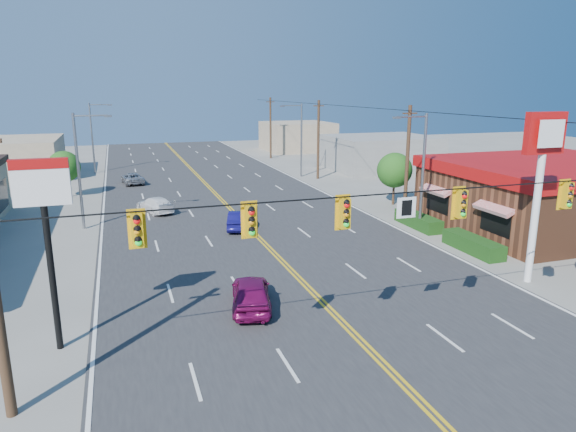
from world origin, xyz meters
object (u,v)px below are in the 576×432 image
object	(u,v)px
pizza_hut_sign	(45,215)
signal_span	(372,226)
kfc_pylon	(541,164)
car_silver	(133,179)
car_magenta	(251,294)
car_blue	(239,220)
car_white	(155,205)
kfc	(548,195)

from	to	relation	value
pizza_hut_sign	signal_span	bearing A→B (deg)	-20.19
kfc_pylon	car_silver	size ratio (longest dim) A/B	2.08
signal_span	car_magenta	distance (m)	7.33
car_blue	car_white	world-z (taller)	car_blue
car_blue	car_silver	size ratio (longest dim) A/B	0.95
kfc_pylon	car_silver	bearing A→B (deg)	117.45
car_magenta	car_white	size ratio (longest dim) A/B	1.00
car_magenta	car_blue	distance (m)	13.48
kfc	car_silver	world-z (taller)	kfc
kfc_pylon	kfc	bearing A→B (deg)	41.95
car_magenta	car_white	distance (m)	20.29
pizza_hut_sign	car_blue	size ratio (longest dim) A/B	1.76
car_magenta	kfc_pylon	bearing A→B (deg)	-171.82
signal_span	car_magenta	world-z (taller)	signal_span
kfc	car_magenta	world-z (taller)	kfc
car_blue	signal_span	bearing A→B (deg)	109.08
kfc_pylon	pizza_hut_sign	world-z (taller)	kfc_pylon
pizza_hut_sign	car_white	distance (m)	22.37
pizza_hut_sign	car_silver	world-z (taller)	pizza_hut_sign
signal_span	pizza_hut_sign	xyz separation A→B (m)	(-10.88, 4.00, 0.30)
signal_span	kfc_pylon	size ratio (longest dim) A/B	2.86
kfc_pylon	pizza_hut_sign	xyz separation A→B (m)	(-22.00, 0.00, -0.86)
signal_span	car_blue	bearing A→B (deg)	91.81
kfc	kfc_pylon	bearing A→B (deg)	-138.05
signal_span	kfc_pylon	world-z (taller)	signal_span
car_white	car_silver	size ratio (longest dim) A/B	1.02
car_magenta	pizza_hut_sign	bearing A→B (deg)	21.32
signal_span	car_blue	distance (m)	18.89
car_magenta	kfc	bearing A→B (deg)	-150.69
pizza_hut_sign	car_white	xyz separation A→B (m)	(5.14, 21.28, -4.58)
signal_span	kfc_pylon	xyz separation A→B (m)	(11.12, 4.00, 1.16)
kfc	car_blue	size ratio (longest dim) A/B	4.19
car_magenta	car_white	bearing A→B (deg)	-69.74
kfc_pylon	car_white	xyz separation A→B (m)	(-16.86, 21.28, -5.44)
signal_span	car_silver	xyz separation A→B (m)	(-6.98, 38.86, -4.32)
kfc	car_magenta	distance (m)	24.18
signal_span	car_silver	size ratio (longest dim) A/B	5.96
kfc	car_blue	bearing A→B (deg)	162.74
car_magenta	car_silver	xyz separation A→B (m)	(-3.87, 33.70, -0.15)
pizza_hut_sign	car_magenta	bearing A→B (deg)	8.48
car_magenta	signal_span	bearing A→B (deg)	133.95
signal_span	kfc	world-z (taller)	signal_span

